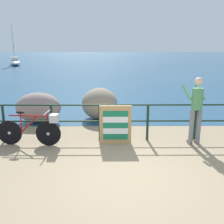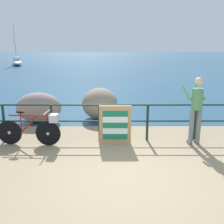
{
  "view_description": "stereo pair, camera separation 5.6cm",
  "coord_description": "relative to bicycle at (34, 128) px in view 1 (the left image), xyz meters",
  "views": [
    {
      "loc": [
        -0.37,
        -4.63,
        2.56
      ],
      "look_at": [
        -0.32,
        2.54,
        0.7
      ],
      "focal_mm": 41.49,
      "sensor_mm": 36.0,
      "label": 1
    },
    {
      "loc": [
        -0.32,
        -4.63,
        2.56
      ],
      "look_at": [
        -0.32,
        2.54,
        0.7
      ],
      "focal_mm": 41.49,
      "sensor_mm": 36.0,
      "label": 2
    }
  ],
  "objects": [
    {
      "name": "breakwater_boulder_main",
      "position": [
        1.61,
        2.54,
        0.09
      ],
      "size": [
        1.25,
        1.36,
        1.1
      ],
      "color": "gray",
      "rests_on": "ground"
    },
    {
      "name": "bicycle",
      "position": [
        0.0,
        0.0,
        0.0
      ],
      "size": [
        1.7,
        0.48,
        0.92
      ],
      "rotation": [
        0.0,
        0.0,
        -0.08
      ],
      "color": "black",
      "rests_on": "ground_plane"
    },
    {
      "name": "sailboat",
      "position": [
        -10.27,
        27.44,
        0.24
      ],
      "size": [
        2.83,
        4.57,
        6.16
      ],
      "rotation": [
        0.0,
        0.0,
        1.95
      ],
      "color": "white",
      "rests_on": "sea_surface"
    },
    {
      "name": "folded_deckchair_stack",
      "position": [
        2.12,
        0.11,
        0.06
      ],
      "size": [
        0.84,
        0.1,
        1.04
      ],
      "color": "tan",
      "rests_on": "ground_plane"
    },
    {
      "name": "sea_surface",
      "position": [
        2.35,
        46.62,
        -0.46
      ],
      "size": [
        120.0,
        90.0,
        0.01
      ],
      "primitive_type": "cube",
      "color": "navy",
      "rests_on": "ground_plane"
    },
    {
      "name": "breakwater_boulder_left",
      "position": [
        -0.45,
        2.1,
        0.05
      ],
      "size": [
        1.52,
        0.99,
        1.02
      ],
      "color": "gray",
      "rests_on": "ground"
    },
    {
      "name": "ground_plane",
      "position": [
        2.35,
        18.23,
        -0.51
      ],
      "size": [
        120.0,
        120.0,
        0.1
      ],
      "primitive_type": "cube",
      "color": "#937F60"
    },
    {
      "name": "promenade_railing",
      "position": [
        2.35,
        0.36,
        0.17
      ],
      "size": [
        9.23,
        0.07,
        1.02
      ],
      "color": "black",
      "rests_on": "ground_plane"
    },
    {
      "name": "person_at_railing",
      "position": [
        4.21,
        0.08,
        0.53
      ],
      "size": [
        0.51,
        0.66,
        1.78
      ],
      "rotation": [
        0.0,
        0.0,
        1.72
      ],
      "color": "slate",
      "rests_on": "ground_plane"
    }
  ]
}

